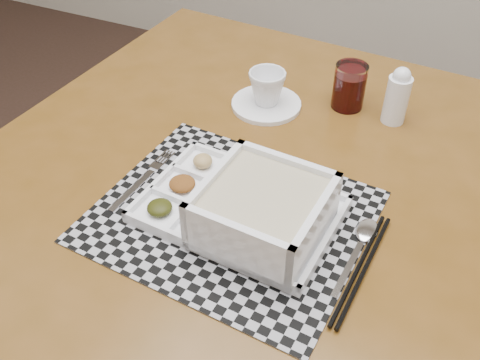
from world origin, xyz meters
name	(u,v)px	position (x,y,z in m)	size (l,w,h in m)	color
dining_table	(267,212)	(0.72, 0.64, 0.74)	(1.17, 1.17, 0.82)	#55360F
placemat	(231,216)	(0.70, 0.53, 0.83)	(0.44, 0.37, 0.00)	#97969D
serving_tray	(255,212)	(0.75, 0.52, 0.87)	(0.33, 0.25, 0.10)	white
fork	(144,178)	(0.52, 0.55, 0.83)	(0.03, 0.19, 0.00)	silver
spoon	(364,236)	(0.92, 0.57, 0.83)	(0.04, 0.18, 0.01)	silver
chopsticks	(362,268)	(0.93, 0.50, 0.83)	(0.03, 0.24, 0.01)	black
saucer	(266,104)	(0.63, 0.86, 0.83)	(0.15, 0.15, 0.01)	white
cup	(267,88)	(0.63, 0.86, 0.87)	(0.08, 0.08, 0.07)	white
juice_glass	(349,88)	(0.78, 0.93, 0.87)	(0.07, 0.07, 0.10)	white
creamer_bottle	(397,96)	(0.88, 0.92, 0.88)	(0.05, 0.05, 0.12)	white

